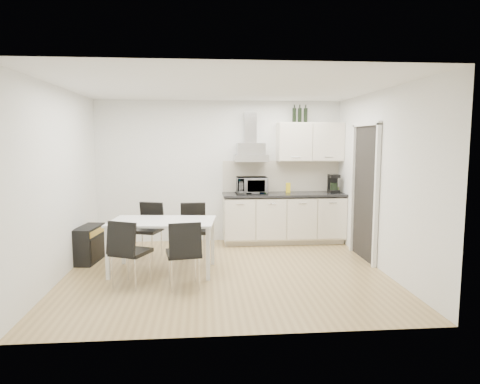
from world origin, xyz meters
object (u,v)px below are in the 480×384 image
object	(u,v)px
chair_near_left	(131,253)
kitchenette	(285,198)
chair_far_left	(147,231)
floor_speaker	(182,233)
dining_table	(163,226)
chair_near_right	(184,254)
guitar_amp	(89,244)
chair_far_right	(193,232)

from	to	relation	value
chair_near_left	kitchenette	bearing A→B (deg)	66.81
chair_far_left	floor_speaker	distance (m)	1.17
chair_near_left	floor_speaker	size ratio (longest dim) A/B	2.61
dining_table	chair_near_right	world-z (taller)	chair_near_right
chair_near_right	dining_table	bearing A→B (deg)	105.62
kitchenette	chair_far_left	distance (m)	2.58
guitar_amp	floor_speaker	distance (m)	1.81
kitchenette	guitar_amp	distance (m)	3.47
chair_far_left	chair_far_right	distance (m)	0.75
floor_speaker	chair_far_right	bearing A→B (deg)	-60.81
chair_near_left	guitar_amp	xyz separation A→B (m)	(-0.84, 1.19, -0.16)
chair_far_left	dining_table	bearing A→B (deg)	132.14
dining_table	chair_far_right	bearing A→B (deg)	62.71
chair_far_left	chair_near_left	xyz separation A→B (m)	(-0.03, -1.34, 0.00)
dining_table	guitar_amp	distance (m)	1.40
dining_table	chair_near_left	xyz separation A→B (m)	(-0.35, -0.57, -0.23)
floor_speaker	kitchenette	bearing A→B (deg)	12.76
kitchenette	floor_speaker	xyz separation A→B (m)	(-1.89, 0.17, -0.66)
dining_table	floor_speaker	size ratio (longest dim) A/B	4.58
kitchenette	chair_far_left	world-z (taller)	kitchenette
kitchenette	floor_speaker	bearing A→B (deg)	175.01
dining_table	chair_near_right	xyz separation A→B (m)	(0.32, -0.70, -0.23)
kitchenette	chair_near_left	world-z (taller)	kitchenette
floor_speaker	chair_far_left	bearing A→B (deg)	-98.96
guitar_amp	floor_speaker	size ratio (longest dim) A/B	2.08
floor_speaker	chair_near_left	bearing A→B (deg)	-85.22
floor_speaker	chair_near_right	bearing A→B (deg)	-69.12
chair_far_right	chair_near_left	size ratio (longest dim) A/B	1.00
kitchenette	dining_table	world-z (taller)	kitchenette
guitar_amp	floor_speaker	bearing A→B (deg)	47.78
chair_near_left	guitar_amp	bearing A→B (deg)	150.00
dining_table	chair_near_right	distance (m)	0.80
chair_near_right	guitar_amp	xyz separation A→B (m)	(-1.52, 1.32, -0.16)
chair_far_left	chair_near_right	bearing A→B (deg)	133.10
dining_table	chair_far_left	world-z (taller)	chair_far_left
chair_far_right	floor_speaker	xyz separation A→B (m)	(-0.23, 1.14, -0.27)
chair_far_right	chair_near_right	distance (m)	1.34
kitchenette	chair_far_right	distance (m)	1.97
chair_far_right	chair_near_left	distance (m)	1.44
dining_table	guitar_amp	world-z (taller)	dining_table
kitchenette	chair_near_left	distance (m)	3.30
chair_near_right	floor_speaker	xyz separation A→B (m)	(-0.14, 2.48, -0.27)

